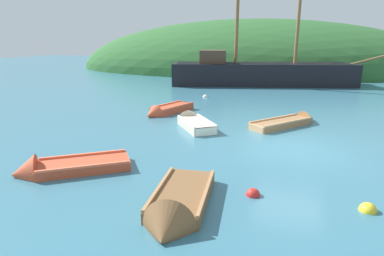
# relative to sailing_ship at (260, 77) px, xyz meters

# --- Properties ---
(ground_plane) EXTENTS (120.00, 120.00, 0.00)m
(ground_plane) POSITION_rel_sailing_ship_xyz_m (2.76, -17.30, -0.71)
(ground_plane) COLOR teal
(shore_hill) EXTENTS (46.60, 22.20, 12.75)m
(shore_hill) POSITION_rel_sailing_ship_xyz_m (-2.64, 13.91, -0.71)
(shore_hill) COLOR #2D602D
(shore_hill) RESTS_ON ground
(sailing_ship) EXTENTS (18.06, 7.21, 12.98)m
(sailing_ship) POSITION_rel_sailing_ship_xyz_m (0.00, 0.00, 0.00)
(sailing_ship) COLOR black
(sailing_ship) RESTS_ON ground
(rowboat_center) EXTENTS (2.02, 3.41, 0.92)m
(rowboat_center) POSITION_rel_sailing_ship_xyz_m (-3.74, -13.07, -0.59)
(rowboat_center) COLOR #C64C2D
(rowboat_center) RESTS_ON ground
(rowboat_outer_left) EXTENTS (3.23, 3.56, 0.91)m
(rowboat_outer_left) POSITION_rel_sailing_ship_xyz_m (2.66, -13.76, -0.62)
(rowboat_outer_left) COLOR #9E7047
(rowboat_outer_left) RESTS_ON ground
(rowboat_near_dock) EXTENTS (1.52, 3.26, 1.19)m
(rowboat_near_dock) POSITION_rel_sailing_ship_xyz_m (0.23, -22.81, -0.62)
(rowboat_near_dock) COLOR brown
(rowboat_near_dock) RESTS_ON ground
(rowboat_far) EXTENTS (3.39, 2.83, 1.11)m
(rowboat_far) POSITION_rel_sailing_ship_xyz_m (-3.85, -21.54, -0.63)
(rowboat_far) COLOR #C64C2D
(rowboat_far) RESTS_ON ground
(rowboat_outer_right) EXTENTS (2.56, 3.00, 0.99)m
(rowboat_outer_right) POSITION_rel_sailing_ship_xyz_m (-1.60, -15.34, -0.59)
(rowboat_outer_right) COLOR beige
(rowboat_outer_right) RESTS_ON ground
(buoy_white) EXTENTS (0.37, 0.37, 0.37)m
(buoy_white) POSITION_rel_sailing_ship_xyz_m (-2.98, -7.61, -0.71)
(buoy_white) COLOR white
(buoy_white) RESTS_ON ground
(buoy_red) EXTENTS (0.37, 0.37, 0.37)m
(buoy_red) POSITION_rel_sailing_ship_xyz_m (1.80, -21.43, -0.71)
(buoy_red) COLOR red
(buoy_red) RESTS_ON ground
(buoy_yellow) EXTENTS (0.40, 0.40, 0.40)m
(buoy_yellow) POSITION_rel_sailing_ship_xyz_m (4.44, -21.46, -0.71)
(buoy_yellow) COLOR yellow
(buoy_yellow) RESTS_ON ground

